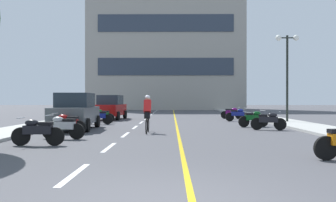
# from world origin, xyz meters

# --- Properties ---
(ground_plane) EXTENTS (140.00, 140.00, 0.00)m
(ground_plane) POSITION_xyz_m (0.00, 21.00, 0.00)
(ground_plane) COLOR #47474C
(curb_left) EXTENTS (2.40, 72.00, 0.12)m
(curb_left) POSITION_xyz_m (-7.20, 24.00, 0.06)
(curb_left) COLOR #A8A8A3
(curb_left) RESTS_ON ground
(curb_right) EXTENTS (2.40, 72.00, 0.12)m
(curb_right) POSITION_xyz_m (7.20, 24.00, 0.06)
(curb_right) COLOR #A8A8A3
(curb_right) RESTS_ON ground
(lane_dash_0) EXTENTS (0.14, 2.20, 0.01)m
(lane_dash_0) POSITION_xyz_m (-2.00, 2.00, 0.00)
(lane_dash_0) COLOR silver
(lane_dash_0) RESTS_ON ground
(lane_dash_1) EXTENTS (0.14, 2.20, 0.01)m
(lane_dash_1) POSITION_xyz_m (-2.00, 6.00, 0.00)
(lane_dash_1) COLOR silver
(lane_dash_1) RESTS_ON ground
(lane_dash_2) EXTENTS (0.14, 2.20, 0.01)m
(lane_dash_2) POSITION_xyz_m (-2.00, 10.00, 0.00)
(lane_dash_2) COLOR silver
(lane_dash_2) RESTS_ON ground
(lane_dash_3) EXTENTS (0.14, 2.20, 0.01)m
(lane_dash_3) POSITION_xyz_m (-2.00, 14.00, 0.00)
(lane_dash_3) COLOR silver
(lane_dash_3) RESTS_ON ground
(lane_dash_4) EXTENTS (0.14, 2.20, 0.01)m
(lane_dash_4) POSITION_xyz_m (-2.00, 18.00, 0.00)
(lane_dash_4) COLOR silver
(lane_dash_4) RESTS_ON ground
(lane_dash_5) EXTENTS (0.14, 2.20, 0.01)m
(lane_dash_5) POSITION_xyz_m (-2.00, 22.00, 0.00)
(lane_dash_5) COLOR silver
(lane_dash_5) RESTS_ON ground
(lane_dash_6) EXTENTS (0.14, 2.20, 0.01)m
(lane_dash_6) POSITION_xyz_m (-2.00, 26.00, 0.00)
(lane_dash_6) COLOR silver
(lane_dash_6) RESTS_ON ground
(lane_dash_7) EXTENTS (0.14, 2.20, 0.01)m
(lane_dash_7) POSITION_xyz_m (-2.00, 30.00, 0.00)
(lane_dash_7) COLOR silver
(lane_dash_7) RESTS_ON ground
(lane_dash_8) EXTENTS (0.14, 2.20, 0.01)m
(lane_dash_8) POSITION_xyz_m (-2.00, 34.00, 0.00)
(lane_dash_8) COLOR silver
(lane_dash_8) RESTS_ON ground
(lane_dash_9) EXTENTS (0.14, 2.20, 0.01)m
(lane_dash_9) POSITION_xyz_m (-2.00, 38.00, 0.00)
(lane_dash_9) COLOR silver
(lane_dash_9) RESTS_ON ground
(lane_dash_10) EXTENTS (0.14, 2.20, 0.01)m
(lane_dash_10) POSITION_xyz_m (-2.00, 42.00, 0.00)
(lane_dash_10) COLOR silver
(lane_dash_10) RESTS_ON ground
(lane_dash_11) EXTENTS (0.14, 2.20, 0.01)m
(lane_dash_11) POSITION_xyz_m (-2.00, 46.00, 0.00)
(lane_dash_11) COLOR silver
(lane_dash_11) RESTS_ON ground
(centre_line_yellow) EXTENTS (0.12, 66.00, 0.01)m
(centre_line_yellow) POSITION_xyz_m (0.25, 24.00, 0.00)
(centre_line_yellow) COLOR gold
(centre_line_yellow) RESTS_ON ground
(office_building) EXTENTS (22.74, 9.45, 20.40)m
(office_building) POSITION_xyz_m (-0.83, 49.66, 10.20)
(office_building) COLOR #9E998E
(office_building) RESTS_ON ground
(street_lamp_mid) EXTENTS (1.46, 0.36, 5.44)m
(street_lamp_mid) POSITION_xyz_m (7.25, 17.39, 4.07)
(street_lamp_mid) COLOR black
(street_lamp_mid) RESTS_ON curb_right
(parked_car_near) EXTENTS (2.04, 4.26, 1.82)m
(parked_car_near) POSITION_xyz_m (-4.83, 12.57, 0.92)
(parked_car_near) COLOR black
(parked_car_near) RESTS_ON ground
(parked_car_mid) EXTENTS (2.11, 4.29, 1.82)m
(parked_car_mid) POSITION_xyz_m (-4.62, 21.58, 0.92)
(parked_car_mid) COLOR black
(parked_car_mid) RESTS_ON ground
(motorcycle_1) EXTENTS (1.70, 0.60, 0.92)m
(motorcycle_1) POSITION_xyz_m (-4.38, 6.37, 0.47)
(motorcycle_1) COLOR black
(motorcycle_1) RESTS_ON ground
(motorcycle_2) EXTENTS (1.69, 0.60, 0.92)m
(motorcycle_2) POSITION_xyz_m (-4.15, 8.30, 0.47)
(motorcycle_2) COLOR black
(motorcycle_2) RESTS_ON ground
(motorcycle_3) EXTENTS (1.69, 0.60, 0.92)m
(motorcycle_3) POSITION_xyz_m (-4.53, 10.15, 0.47)
(motorcycle_3) COLOR black
(motorcycle_3) RESTS_ON ground
(motorcycle_4) EXTENTS (1.68, 0.67, 0.92)m
(motorcycle_4) POSITION_xyz_m (4.70, 12.32, 0.47)
(motorcycle_4) COLOR black
(motorcycle_4) RESTS_ON ground
(motorcycle_5) EXTENTS (1.69, 0.64, 0.92)m
(motorcycle_5) POSITION_xyz_m (4.41, 14.24, 0.47)
(motorcycle_5) COLOR black
(motorcycle_5) RESTS_ON ground
(motorcycle_6) EXTENTS (1.70, 0.60, 0.92)m
(motorcycle_6) POSITION_xyz_m (-4.44, 16.20, 0.47)
(motorcycle_6) COLOR black
(motorcycle_6) RESTS_ON ground
(motorcycle_7) EXTENTS (1.67, 0.70, 0.92)m
(motorcycle_7) POSITION_xyz_m (-4.55, 17.97, 0.47)
(motorcycle_7) COLOR black
(motorcycle_7) RESTS_ON ground
(motorcycle_8) EXTENTS (1.70, 0.60, 0.92)m
(motorcycle_8) POSITION_xyz_m (4.52, 19.41, 0.47)
(motorcycle_8) COLOR black
(motorcycle_8) RESTS_ON ground
(motorcycle_9) EXTENTS (1.64, 0.79, 0.92)m
(motorcycle_9) POSITION_xyz_m (4.64, 22.46, 0.47)
(motorcycle_9) COLOR black
(motorcycle_9) RESTS_ON ground
(cyclist_rider) EXTENTS (0.42, 1.77, 1.71)m
(cyclist_rider) POSITION_xyz_m (-1.13, 10.88, 0.89)
(cyclist_rider) COLOR black
(cyclist_rider) RESTS_ON ground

